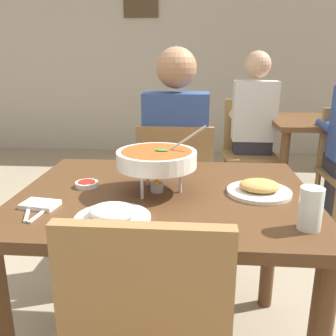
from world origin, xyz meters
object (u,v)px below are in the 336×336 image
Objects in this scene: dining_table_main at (165,221)px; dining_table_far at (329,135)px; chair_diner_main at (176,189)px; curry_bowl at (157,159)px; sauce_dish at (87,184)px; appetizer_plate at (259,189)px; diner_main at (176,149)px; drink_glass at (310,211)px; rice_plate at (113,215)px; patron_bg_right at (253,119)px; chair_bg_right at (248,145)px.

dining_table_main and dining_table_far have the same top height.
chair_diner_main is 2.71× the size of curry_bowl.
appetizer_plate is at bearing -2.26° from sauce_dish.
chair_diner_main is at bearing -138.29° from dining_table_far.
drink_glass is (0.46, -1.03, 0.07)m from diner_main.
dining_table_main is 0.34m from rice_plate.
curry_bowl is 3.69× the size of sauce_dish.
patron_bg_right reaches higher than sauce_dish.
patron_bg_right is at bearing 62.58° from chair_diner_main.
rice_plate is 2.32m from chair_bg_right.
chair_bg_right is (-0.66, 0.09, -0.11)m from dining_table_far.
appetizer_plate is at bearing -115.88° from dining_table_far.
dining_table_main is 0.85× the size of diner_main.
curry_bowl is 0.57m from drink_glass.
chair_bg_right is at bearing 63.52° from diner_main.
curry_bowl is at bearing -6.78° from sauce_dish.
curry_bowl is at bearing -124.79° from dining_table_far.
diner_main is at bearing 113.83° from drink_glass.
sauce_dish is at bearing 119.57° from rice_plate.
chair_diner_main reaches higher than sauce_dish.
appetizer_plate is 0.67m from sauce_dish.
diner_main is at bearing -139.15° from dining_table_far.
appetizer_plate reaches higher than sauce_dish.
rice_plate is at bearing -117.05° from dining_table_main.
curry_bowl is 0.25× the size of patron_bg_right.
chair_diner_main is 1.33m from chair_bg_right.
chair_diner_main is at bearing 90.00° from dining_table_main.
patron_bg_right is at bearing 86.13° from drink_glass.
chair_diner_main reaches higher than appetizer_plate.
dining_table_main is 3.34× the size of curry_bowl.
sauce_dish reaches higher than dining_table_far.
dining_table_far is at bearing 69.64° from drink_glass.
appetizer_plate is at bearing -64.58° from diner_main.
patron_bg_right reaches higher than dining_table_far.
diner_main is at bearing 87.67° from curry_bowl.
chair_diner_main is at bearing -117.42° from patron_bg_right.
curry_bowl reaches higher than rice_plate.
sauce_dish is at bearing -113.57° from diner_main.
sauce_dish is 2.37m from dining_table_far.
dining_table_main is at bearing -124.16° from dining_table_far.
diner_main is 1.00× the size of patron_bg_right.
dining_table_main is 1.23× the size of chair_bg_right.
rice_plate is (-0.14, -1.00, 0.27)m from chair_diner_main.
drink_glass reaches higher than rice_plate.
drink_glass reaches higher than dining_table_main.
drink_glass is (0.46, -1.00, 0.31)m from chair_diner_main.
dining_table_main is 0.73m from chair_diner_main.
curry_bowl is at bearing -177.52° from dining_table_main.
rice_plate is 0.35m from sauce_dish.
appetizer_plate reaches higher than dining_table_far.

